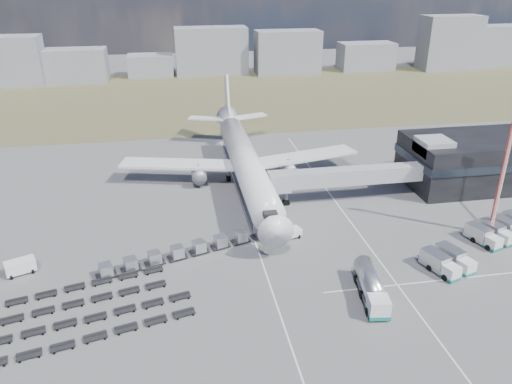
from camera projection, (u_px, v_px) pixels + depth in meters
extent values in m
plane|color=#565659|center=(276.00, 265.00, 76.04)|extent=(420.00, 420.00, 0.00)
cube|color=brown|center=(211.00, 97.00, 174.78)|extent=(420.00, 90.00, 0.01)
cube|color=silver|center=(258.00, 250.00, 80.22)|extent=(0.25, 110.00, 0.01)
cube|color=silver|center=(364.00, 240.00, 83.03)|extent=(0.25, 110.00, 0.01)
cube|color=silver|center=(455.00, 279.00, 72.76)|extent=(40.00, 0.25, 0.01)
cube|color=black|center=(480.00, 161.00, 103.02)|extent=(30.00, 16.00, 10.00)
cube|color=#262D38|center=(481.00, 155.00, 102.52)|extent=(30.40, 16.40, 1.60)
cube|color=#939399|center=(434.00, 146.00, 97.49)|extent=(6.00, 6.00, 3.00)
cube|color=#939399|center=(347.00, 176.00, 95.17)|extent=(29.80, 3.00, 3.00)
cube|color=#939399|center=(279.00, 182.00, 92.63)|extent=(4.00, 3.60, 3.40)
cylinder|color=slate|center=(286.00, 193.00, 94.36)|extent=(0.70, 0.70, 5.10)
cylinder|color=black|center=(286.00, 203.00, 95.23)|extent=(1.40, 0.90, 1.40)
cylinder|color=white|center=(246.00, 163.00, 100.79)|extent=(5.60, 48.00, 5.60)
cone|color=white|center=(272.00, 224.00, 77.00)|extent=(5.60, 5.00, 5.60)
cone|color=white|center=(229.00, 121.00, 125.59)|extent=(5.60, 8.00, 5.60)
cube|color=black|center=(270.00, 214.00, 78.47)|extent=(2.20, 2.00, 0.80)
cube|color=white|center=(181.00, 164.00, 103.74)|extent=(25.59, 11.38, 0.50)
cube|color=white|center=(302.00, 157.00, 107.80)|extent=(25.59, 11.38, 0.50)
cylinder|color=slate|center=(199.00, 174.00, 103.19)|extent=(3.00, 5.00, 3.00)
cylinder|color=slate|center=(288.00, 168.00, 106.16)|extent=(3.00, 5.00, 3.00)
cube|color=white|center=(207.00, 118.00, 126.36)|extent=(9.49, 5.63, 0.35)
cube|color=white|center=(249.00, 116.00, 128.08)|extent=(9.49, 5.63, 0.35)
cube|color=white|center=(227.00, 96.00, 125.94)|extent=(0.50, 9.06, 11.45)
cylinder|color=slate|center=(265.00, 230.00, 83.61)|extent=(0.50, 0.50, 2.50)
cylinder|color=slate|center=(228.00, 175.00, 105.55)|extent=(0.60, 0.60, 2.50)
cylinder|color=slate|center=(258.00, 173.00, 106.55)|extent=(0.60, 0.60, 2.50)
cylinder|color=black|center=(265.00, 234.00, 83.92)|extent=(0.50, 1.20, 1.20)
cube|color=gray|center=(62.00, 66.00, 194.91)|extent=(34.29, 12.00, 12.61)
cube|color=gray|center=(151.00, 65.00, 206.58)|extent=(18.28, 12.00, 8.61)
cube|color=gray|center=(211.00, 51.00, 208.31)|extent=(29.75, 12.00, 19.02)
cube|color=gray|center=(287.00, 52.00, 209.47)|extent=(26.89, 12.00, 17.61)
cube|color=gray|center=(366.00, 56.00, 218.71)|extent=(23.70, 12.00, 11.52)
cube|color=gray|center=(450.00, 43.00, 217.31)|extent=(25.01, 12.00, 22.68)
cube|color=gray|center=(498.00, 46.00, 226.51)|extent=(29.67, 12.00, 17.75)
cube|color=white|center=(378.00, 306.00, 64.25)|extent=(3.02, 3.02, 2.54)
cube|color=#15766B|center=(378.00, 313.00, 64.66)|extent=(3.14, 3.14, 0.55)
cylinder|color=silver|center=(369.00, 279.00, 68.98)|extent=(3.97, 8.60, 2.76)
cube|color=slate|center=(368.00, 287.00, 69.50)|extent=(3.86, 8.59, 0.39)
cylinder|color=black|center=(371.00, 296.00, 68.10)|extent=(3.02, 1.63, 1.21)
cube|color=white|center=(290.00, 233.00, 83.52)|extent=(4.03, 2.99, 1.58)
cube|color=white|center=(20.00, 267.00, 73.57)|extent=(4.62, 3.40, 2.25)
cube|color=white|center=(264.00, 186.00, 99.49)|extent=(3.43, 6.33, 2.80)
cube|color=#15766B|center=(264.00, 191.00, 99.96)|extent=(3.54, 6.45, 0.45)
cube|color=white|center=(451.00, 272.00, 72.17)|extent=(2.64, 2.58, 2.02)
cube|color=#15766B|center=(451.00, 277.00, 72.49)|extent=(2.75, 2.70, 0.41)
cube|color=silver|center=(435.00, 260.00, 74.59)|extent=(3.42, 4.70, 2.38)
cube|color=white|center=(466.00, 267.00, 73.52)|extent=(2.64, 2.58, 2.02)
cube|color=#15766B|center=(466.00, 271.00, 73.84)|extent=(2.75, 2.70, 0.41)
cube|color=silver|center=(450.00, 254.00, 75.94)|extent=(3.42, 4.70, 2.38)
cube|color=white|center=(494.00, 243.00, 79.90)|extent=(2.54, 2.48, 1.96)
cube|color=#15766B|center=(493.00, 247.00, 80.21)|extent=(2.65, 2.59, 0.40)
cube|color=silver|center=(478.00, 233.00, 82.27)|extent=(3.27, 4.54, 2.31)
cube|color=white|center=(507.00, 239.00, 81.17)|extent=(2.54, 2.48, 1.96)
cube|color=#15766B|center=(506.00, 243.00, 81.48)|extent=(2.65, 2.59, 0.40)
cube|color=silver|center=(491.00, 229.00, 83.54)|extent=(3.27, 4.54, 2.31)
cube|color=silver|center=(503.00, 225.00, 84.81)|extent=(3.27, 4.54, 2.31)
cube|color=black|center=(106.00, 275.00, 73.01)|extent=(3.37, 2.63, 0.21)
cube|color=silver|center=(106.00, 270.00, 72.61)|extent=(2.29, 2.29, 1.71)
cube|color=black|center=(131.00, 269.00, 74.54)|extent=(3.37, 2.63, 0.21)
cube|color=silver|center=(130.00, 263.00, 74.14)|extent=(2.29, 2.29, 1.71)
cube|color=black|center=(155.00, 263.00, 76.07)|extent=(3.37, 2.63, 0.21)
cube|color=silver|center=(154.00, 257.00, 75.67)|extent=(2.29, 2.29, 1.71)
cube|color=black|center=(178.00, 257.00, 77.60)|extent=(3.37, 2.63, 0.21)
cube|color=silver|center=(177.00, 252.00, 77.20)|extent=(2.29, 2.29, 1.71)
cube|color=black|center=(199.00, 251.00, 79.13)|extent=(3.37, 2.63, 0.21)
cube|color=silver|center=(199.00, 246.00, 78.73)|extent=(2.29, 2.29, 1.71)
cube|color=black|center=(221.00, 246.00, 80.66)|extent=(3.37, 2.63, 0.21)
cube|color=silver|center=(220.00, 241.00, 80.26)|extent=(2.29, 2.29, 1.71)
cube|color=black|center=(241.00, 241.00, 82.19)|extent=(3.37, 2.63, 0.21)
cube|color=silver|center=(241.00, 236.00, 81.79)|extent=(2.29, 2.29, 1.71)
cube|color=black|center=(260.00, 236.00, 83.72)|extent=(3.37, 2.63, 0.21)
cube|color=silver|center=(260.00, 231.00, 83.32)|extent=(2.29, 2.29, 1.71)
cube|color=black|center=(79.00, 340.00, 60.26)|extent=(29.37, 8.53, 0.67)
cube|color=black|center=(76.00, 321.00, 63.53)|extent=(29.37, 8.53, 0.67)
cube|color=black|center=(73.00, 304.00, 66.80)|extent=(25.74, 7.64, 0.67)
cube|color=black|center=(70.00, 288.00, 70.08)|extent=(25.74, 7.64, 0.67)
cylinder|color=red|center=(505.00, 165.00, 79.73)|extent=(0.71, 0.71, 25.24)
cube|color=#565659|center=(489.00, 233.00, 84.87)|extent=(2.02, 2.02, 0.30)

